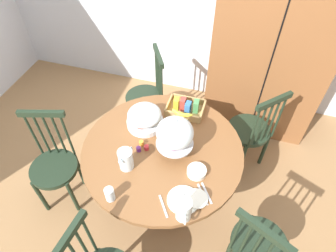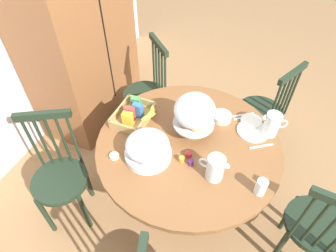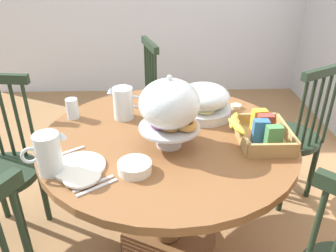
# 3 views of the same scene
# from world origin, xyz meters

# --- Properties ---
(ground_plane) EXTENTS (10.00, 10.00, 0.00)m
(ground_plane) POSITION_xyz_m (0.00, 0.00, 0.00)
(ground_plane) COLOR #997047
(wooden_armoire) EXTENTS (1.18, 0.60, 1.96)m
(wooden_armoire) POSITION_xyz_m (0.73, 1.50, 0.98)
(wooden_armoire) COLOR brown
(wooden_armoire) RESTS_ON ground_plane
(dining_table) EXTENTS (1.25, 1.25, 0.74)m
(dining_table) POSITION_xyz_m (0.03, 0.19, 0.54)
(dining_table) COLOR brown
(dining_table) RESTS_ON ground_plane
(windsor_chair_near_window) EXTENTS (0.45, 0.45, 0.97)m
(windsor_chair_near_window) POSITION_xyz_m (-0.40, 1.01, 0.45)
(windsor_chair_near_window) COLOR #1E2D1E
(windsor_chair_near_window) RESTS_ON ground_plane
(windsor_chair_by_cabinet) EXTENTS (0.42, 0.42, 0.97)m
(windsor_chair_by_cabinet) POSITION_xyz_m (-0.86, -0.04, 0.45)
(windsor_chair_by_cabinet) COLOR #1E2D1E
(windsor_chair_by_cabinet) RESTS_ON ground_plane
(windsor_chair_far_side) EXTENTS (0.44, 0.44, 0.97)m
(windsor_chair_far_side) POSITION_xyz_m (0.86, -0.23, 0.45)
(windsor_chair_far_side) COLOR #1E2D1E
(windsor_chair_far_side) RESTS_ON ground_plane
(windsor_chair_host_seat) EXTENTS (0.47, 0.47, 0.97)m
(windsor_chair_host_seat) POSITION_xyz_m (0.70, 0.83, 0.45)
(windsor_chair_host_seat) COLOR #1E2D1E
(windsor_chair_host_seat) RESTS_ON ground_plane
(pastry_stand_with_dome) EXTENTS (0.28, 0.28, 0.34)m
(pastry_stand_with_dome) POSITION_xyz_m (0.13, 0.19, 0.94)
(pastry_stand_with_dome) COLOR silver
(pastry_stand_with_dome) RESTS_ON dining_table
(fruit_platter_covered) EXTENTS (0.30, 0.30, 0.18)m
(fruit_platter_covered) POSITION_xyz_m (-0.18, 0.39, 0.83)
(fruit_platter_covered) COLOR silver
(fruit_platter_covered) RESTS_ON dining_table
(orange_juice_pitcher) EXTENTS (0.10, 0.18, 0.18)m
(orange_juice_pitcher) POSITION_xyz_m (0.33, -0.30, 0.82)
(orange_juice_pitcher) COLOR silver
(orange_juice_pitcher) RESTS_ON dining_table
(milk_pitcher) EXTENTS (0.11, 0.19, 0.17)m
(milk_pitcher) POSITION_xyz_m (-0.17, -0.04, 0.82)
(milk_pitcher) COLOR silver
(milk_pitcher) RESTS_ON dining_table
(cereal_basket) EXTENTS (0.32, 0.30, 0.12)m
(cereal_basket) POSITION_xyz_m (0.10, 0.63, 0.79)
(cereal_basket) COLOR tan
(cereal_basket) RESTS_ON dining_table
(china_plate_large) EXTENTS (0.22, 0.22, 0.01)m
(china_plate_large) POSITION_xyz_m (0.30, -0.19, 0.75)
(china_plate_large) COLOR white
(china_plate_large) RESTS_ON dining_table
(china_plate_small) EXTENTS (0.15, 0.15, 0.01)m
(china_plate_small) POSITION_xyz_m (0.38, -0.16, 0.76)
(china_plate_small) COLOR white
(china_plate_small) RESTS_ON china_plate_large
(cereal_bowl) EXTENTS (0.14, 0.14, 0.04)m
(cereal_bowl) POSITION_xyz_m (0.34, 0.04, 0.76)
(cereal_bowl) COLOR white
(cereal_bowl) RESTS_ON dining_table
(drinking_glass) EXTENTS (0.06, 0.06, 0.11)m
(drinking_glass) POSITION_xyz_m (-0.17, -0.32, 0.80)
(drinking_glass) COLOR silver
(drinking_glass) RESTS_ON dining_table
(butter_dish) EXTENTS (0.06, 0.06, 0.02)m
(butter_dish) POSITION_xyz_m (-0.27, 0.59, 0.75)
(butter_dish) COLOR beige
(butter_dish) RESTS_ON dining_table
(jam_jar_strawberry) EXTENTS (0.04, 0.04, 0.04)m
(jam_jar_strawberry) POSITION_xyz_m (-0.08, 0.15, 0.76)
(jam_jar_strawberry) COLOR #B7282D
(jam_jar_strawberry) RESTS_ON dining_table
(jam_jar_apricot) EXTENTS (0.04, 0.04, 0.04)m
(jam_jar_apricot) POSITION_xyz_m (-0.13, 0.18, 0.76)
(jam_jar_apricot) COLOR orange
(jam_jar_apricot) RESTS_ON dining_table
(jam_jar_grape) EXTENTS (0.04, 0.04, 0.04)m
(jam_jar_grape) POSITION_xyz_m (-0.13, 0.12, 0.76)
(jam_jar_grape) COLOR #5B2366
(jam_jar_grape) RESTS_ON dining_table
(table_knife) EXTENTS (0.11, 0.15, 0.01)m
(table_knife) POSITION_xyz_m (0.41, -0.11, 0.74)
(table_knife) COLOR silver
(table_knife) RESTS_ON dining_table
(dinner_fork) EXTENTS (0.11, 0.15, 0.01)m
(dinner_fork) POSITION_xyz_m (0.44, -0.09, 0.74)
(dinner_fork) COLOR silver
(dinner_fork) RESTS_ON dining_table
(soup_spoon) EXTENTS (0.11, 0.15, 0.01)m
(soup_spoon) POSITION_xyz_m (0.18, -0.27, 0.74)
(soup_spoon) COLOR silver
(soup_spoon) RESTS_ON dining_table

